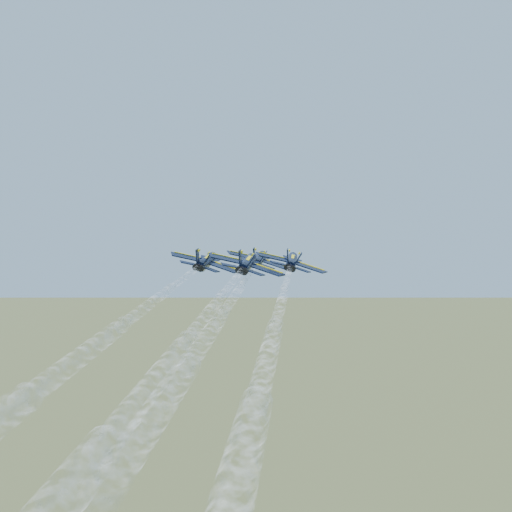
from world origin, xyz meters
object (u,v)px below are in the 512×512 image
at_px(jet_lead, 259,259).
at_px(jet_slot, 247,263).
at_px(jet_right, 292,261).
at_px(jet_left, 207,261).

bearing_deg(jet_lead, jet_slot, -91.71).
height_order(jet_lead, jet_slot, same).
bearing_deg(jet_lead, jet_right, -57.21).
height_order(jet_lead, jet_right, same).
distance_m(jet_lead, jet_left, 15.73).
xyz_separation_m(jet_lead, jet_slot, (6.80, -20.19, 0.00)).
height_order(jet_lead, jet_left, same).
bearing_deg(jet_left, jet_lead, 50.52).
xyz_separation_m(jet_left, jet_slot, (11.96, -5.33, 0.00)).
bearing_deg(jet_lead, jet_left, -129.48).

